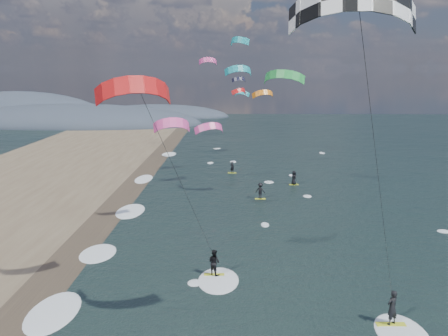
{
  "coord_description": "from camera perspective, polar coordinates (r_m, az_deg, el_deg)",
  "views": [
    {
      "loc": [
        -0.33,
        -19.25,
        13.23
      ],
      "look_at": [
        -1.0,
        12.0,
        7.0
      ],
      "focal_mm": 40.0,
      "sensor_mm": 36.0,
      "label": 1
    }
  ],
  "objects": [
    {
      "name": "kitesurfer_near_a",
      "position": [
        19.88,
        16.1,
        9.99
      ],
      "size": [
        8.0,
        8.57,
        16.6
      ],
      "color": "#CDD826",
      "rests_on": "ground"
    },
    {
      "name": "coastal_hills",
      "position": [
        135.33,
        -18.06,
        5.1
      ],
      "size": [
        80.0,
        41.0,
        15.0
      ],
      "color": "#3D4756",
      "rests_on": "ground"
    },
    {
      "name": "kitesurfer_near_b",
      "position": [
        26.87,
        -6.61,
        1.53
      ],
      "size": [
        7.12,
        8.73,
        13.53
      ],
      "color": "#CDD826",
      "rests_on": "ground"
    },
    {
      "name": "wet_sand_strip",
      "position": [
        34.15,
        -19.31,
        -12.18
      ],
      "size": [
        3.0,
        240.0,
        0.0
      ],
      "primitive_type": "cube",
      "color": "#382D23",
      "rests_on": "ground"
    },
    {
      "name": "far_kitesurfers",
      "position": [
        55.52,
        4.88,
        -1.67
      ],
      "size": [
        8.3,
        13.82,
        1.72
      ],
      "color": "#CDD826",
      "rests_on": "ground"
    },
    {
      "name": "bg_kite_field",
      "position": [
        72.37,
        1.72,
        9.59
      ],
      "size": [
        12.86,
        74.57,
        11.26
      ],
      "color": "teal",
      "rests_on": "ground"
    },
    {
      "name": "shoreline_surf",
      "position": [
        37.95,
        -15.08,
        -9.54
      ],
      "size": [
        2.4,
        79.4,
        0.11
      ],
      "color": "white",
      "rests_on": "ground"
    }
  ]
}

